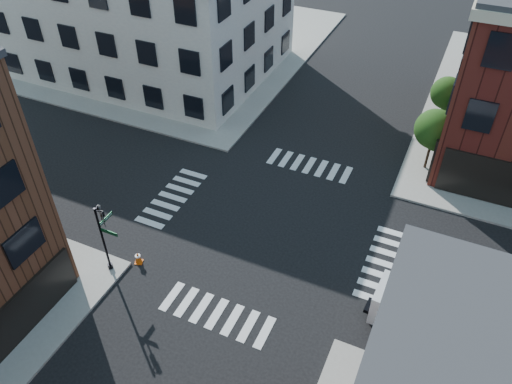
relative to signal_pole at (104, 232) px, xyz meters
name	(u,v)px	position (x,y,z in m)	size (l,w,h in m)	color
ground	(270,228)	(6.72, 6.68, -2.86)	(120.00, 120.00, 0.00)	black
sidewalk_nw	(165,41)	(-14.28, 27.68, -2.78)	(30.00, 30.00, 0.15)	gray
building_nw	(146,7)	(-12.28, 22.68, 2.64)	(22.00, 16.00, 11.00)	silver
tree_near	(435,131)	(14.28, 16.65, 0.30)	(2.69, 2.69, 4.49)	black
tree_far	(447,95)	(14.28, 22.65, 0.02)	(2.43, 2.43, 4.07)	black
signal_pole	(104,232)	(0.00, 0.00, 0.00)	(1.29, 1.24, 4.60)	black
box_truck	(453,321)	(17.64, 2.83, -1.15)	(7.37, 2.66, 3.28)	white
traffic_cone	(138,258)	(1.02, 0.98, -2.47)	(0.56, 0.56, 0.80)	#E9560A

